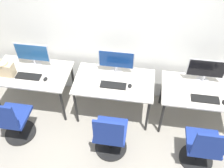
# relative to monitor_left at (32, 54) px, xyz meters

# --- Properties ---
(ground_plane) EXTENTS (20.00, 20.00, 0.00)m
(ground_plane) POSITION_rel_monitor_left_xyz_m (1.33, -0.54, -0.93)
(ground_plane) COLOR gray
(wall_back) EXTENTS (12.00, 0.05, 2.80)m
(wall_back) POSITION_rel_monitor_left_xyz_m (1.33, 0.30, 0.47)
(wall_back) COLOR silver
(wall_back) RESTS_ON ground_plane
(desk_left) EXTENTS (1.21, 0.72, 0.71)m
(desk_left) POSITION_rel_monitor_left_xyz_m (-0.00, -0.18, -0.29)
(desk_left) COLOR #BCB7AD
(desk_left) RESTS_ON ground_plane
(monitor_left) EXTENTS (0.54, 0.20, 0.41)m
(monitor_left) POSITION_rel_monitor_left_xyz_m (0.00, 0.00, 0.00)
(monitor_left) COLOR #B2B2B7
(monitor_left) RESTS_ON desk_left
(keyboard_left) EXTENTS (0.39, 0.14, 0.02)m
(keyboard_left) POSITION_rel_monitor_left_xyz_m (0.00, -0.29, -0.21)
(keyboard_left) COLOR black
(keyboard_left) RESTS_ON desk_left
(mouse_left) EXTENTS (0.06, 0.09, 0.03)m
(mouse_left) POSITION_rel_monitor_left_xyz_m (0.28, -0.31, -0.21)
(mouse_left) COLOR black
(mouse_left) RESTS_ON desk_left
(office_chair_left) EXTENTS (0.48, 0.48, 0.91)m
(office_chair_left) POSITION_rel_monitor_left_xyz_m (-0.07, -0.92, -0.56)
(office_chair_left) COLOR black
(office_chair_left) RESTS_ON ground_plane
(desk_center) EXTENTS (1.21, 0.72, 0.71)m
(desk_center) POSITION_rel_monitor_left_xyz_m (1.33, -0.18, -0.29)
(desk_center) COLOR #BCB7AD
(desk_center) RESTS_ON ground_plane
(monitor_center) EXTENTS (0.54, 0.20, 0.41)m
(monitor_center) POSITION_rel_monitor_left_xyz_m (1.33, 0.03, 0.00)
(monitor_center) COLOR #B2B2B7
(monitor_center) RESTS_ON desk_center
(keyboard_center) EXTENTS (0.39, 0.14, 0.02)m
(keyboard_center) POSITION_rel_monitor_left_xyz_m (1.33, -0.28, -0.21)
(keyboard_center) COLOR black
(keyboard_center) RESTS_ON desk_center
(mouse_center) EXTENTS (0.06, 0.09, 0.03)m
(mouse_center) POSITION_rel_monitor_left_xyz_m (1.57, -0.26, -0.21)
(mouse_center) COLOR black
(mouse_center) RESTS_ON desk_center
(office_chair_center) EXTENTS (0.48, 0.48, 0.91)m
(office_chair_center) POSITION_rel_monitor_left_xyz_m (1.39, -0.95, -0.56)
(office_chair_center) COLOR black
(office_chair_center) RESTS_ON ground_plane
(desk_right) EXTENTS (1.21, 0.72, 0.71)m
(desk_right) POSITION_rel_monitor_left_xyz_m (2.65, -0.18, -0.29)
(desk_right) COLOR #BCB7AD
(desk_right) RESTS_ON ground_plane
(monitor_right) EXTENTS (0.54, 0.20, 0.41)m
(monitor_right) POSITION_rel_monitor_left_xyz_m (2.65, 0.02, 0.00)
(monitor_right) COLOR #B2B2B7
(monitor_right) RESTS_ON desk_right
(keyboard_right) EXTENTS (0.39, 0.14, 0.02)m
(keyboard_right) POSITION_rel_monitor_left_xyz_m (2.65, -0.36, -0.21)
(keyboard_right) COLOR black
(keyboard_right) RESTS_ON desk_right
(mouse_right) EXTENTS (0.06, 0.09, 0.03)m
(mouse_right) POSITION_rel_monitor_left_xyz_m (2.91, -0.38, -0.21)
(mouse_right) COLOR black
(mouse_right) RESTS_ON desk_right
(office_chair_right) EXTENTS (0.48, 0.48, 0.91)m
(office_chair_right) POSITION_rel_monitor_left_xyz_m (2.64, -0.95, -0.56)
(office_chair_right) COLOR black
(office_chair_right) RESTS_ON ground_plane
(handbag) EXTENTS (0.30, 0.18, 0.25)m
(handbag) POSITION_rel_monitor_left_xyz_m (-0.36, -0.29, -0.11)
(handbag) COLOR tan
(handbag) RESTS_ON desk_left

